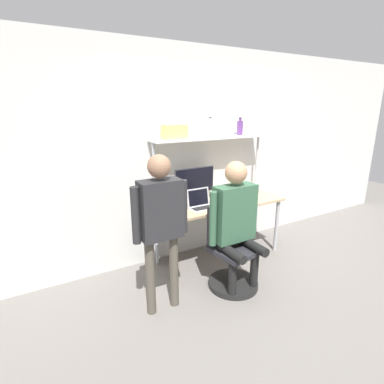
{
  "coord_description": "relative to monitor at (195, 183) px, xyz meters",
  "views": [
    {
      "loc": [
        -2.15,
        -2.67,
        1.98
      ],
      "look_at": [
        -0.68,
        -0.13,
        1.13
      ],
      "focal_mm": 28.0,
      "sensor_mm": 36.0,
      "label": 1
    }
  ],
  "objects": [
    {
      "name": "desk",
      "position": [
        0.25,
        -0.19,
        -0.33
      ],
      "size": [
        1.73,
        0.67,
        0.78
      ],
      "color": "tan",
      "rests_on": "ground_plane"
    },
    {
      "name": "storage_box",
      "position": [
        -0.27,
        0.01,
        0.66
      ],
      "size": [
        0.29,
        0.16,
        0.17
      ],
      "color": "#DBCC66",
      "rests_on": "shelf_unit"
    },
    {
      "name": "monitor",
      "position": [
        0.0,
        0.0,
        0.0
      ],
      "size": [
        0.57,
        0.23,
        0.44
      ],
      "color": "#333338",
      "rests_on": "desk"
    },
    {
      "name": "person_seated",
      "position": [
        -0.01,
        -0.87,
        -0.17
      ],
      "size": [
        0.62,
        0.48,
        1.44
      ],
      "color": "black",
      "rests_on": "ground_plane"
    },
    {
      "name": "ground_plane",
      "position": [
        0.25,
        -0.54,
        -1.02
      ],
      "size": [
        12.0,
        12.0,
        0.0
      ],
      "primitive_type": "plane",
      "color": "slate"
    },
    {
      "name": "shelf_unit",
      "position": [
        0.25,
        0.01,
        0.34
      ],
      "size": [
        1.64,
        0.26,
        1.59
      ],
      "color": "white",
      "rests_on": "ground_plane"
    },
    {
      "name": "bottle_purple",
      "position": [
        0.71,
        0.01,
        0.67
      ],
      "size": [
        0.08,
        0.08,
        0.23
      ],
      "color": "#593372",
      "rests_on": "shelf_unit"
    },
    {
      "name": "person_standing",
      "position": [
        -0.85,
        -0.83,
        -0.03
      ],
      "size": [
        0.56,
        0.21,
        1.57
      ],
      "color": "#4C473D",
      "rests_on": "ground_plane"
    },
    {
      "name": "bottle_clear",
      "position": [
        0.23,
        0.01,
        0.68
      ],
      "size": [
        0.09,
        0.09,
        0.24
      ],
      "color": "silver",
      "rests_on": "shelf_unit"
    },
    {
      "name": "office_chair",
      "position": [
        -0.01,
        -0.83,
        -0.73
      ],
      "size": [
        0.56,
        0.56,
        0.93
      ],
      "color": "black",
      "rests_on": "ground_plane"
    },
    {
      "name": "wall_back",
      "position": [
        0.25,
        0.18,
        0.33
      ],
      "size": [
        8.0,
        0.06,
        2.7
      ],
      "color": "silver",
      "rests_on": "ground_plane"
    },
    {
      "name": "cell_phone",
      "position": [
        0.15,
        -0.27,
        -0.24
      ],
      "size": [
        0.07,
        0.15,
        0.01
      ],
      "color": "black",
      "rests_on": "desk"
    },
    {
      "name": "laptop",
      "position": [
        -0.08,
        -0.26,
        -0.18
      ],
      "size": [
        0.31,
        0.22,
        0.23
      ],
      "color": "#BCBCC1",
      "rests_on": "desk"
    }
  ]
}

